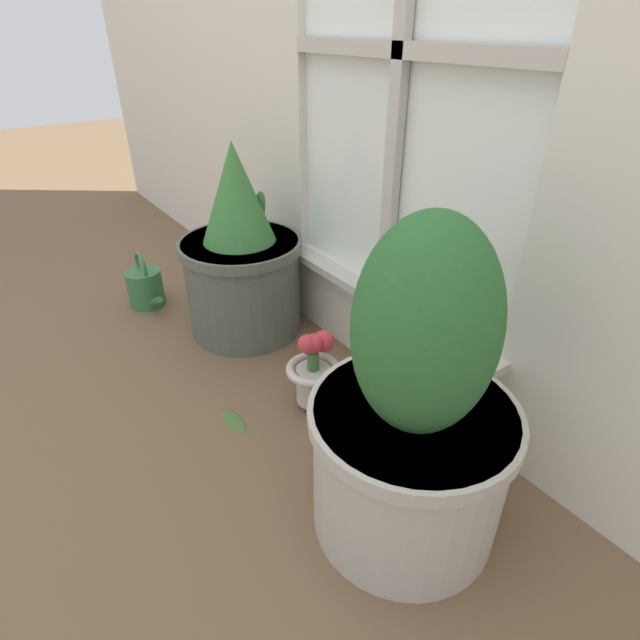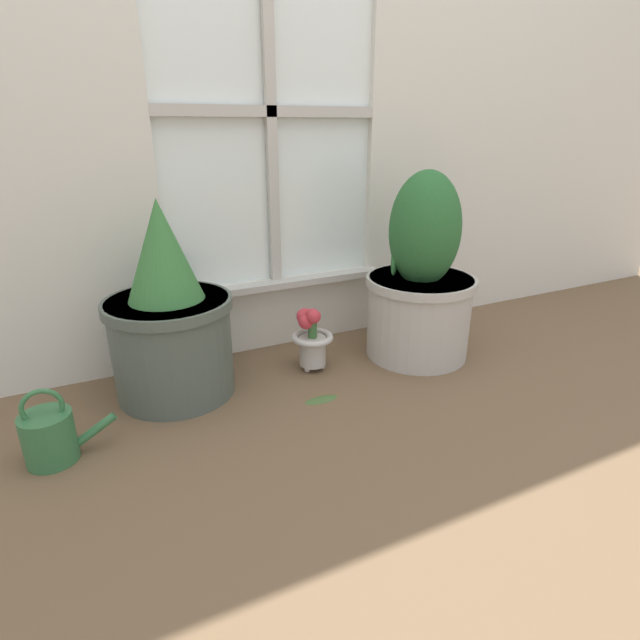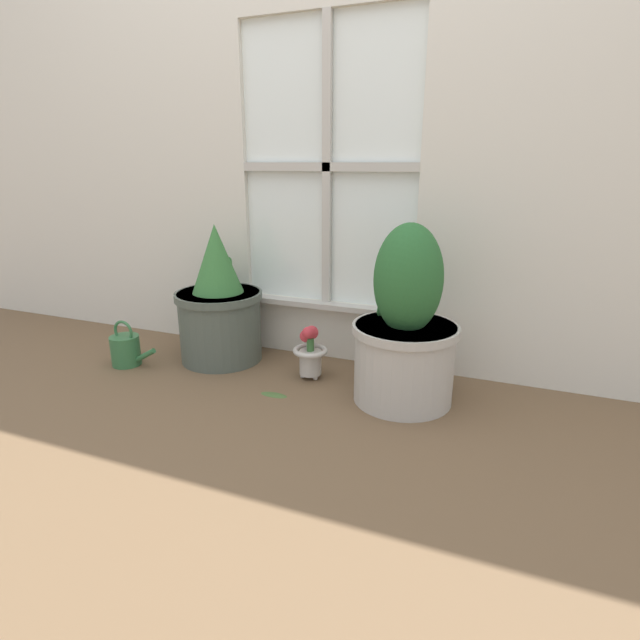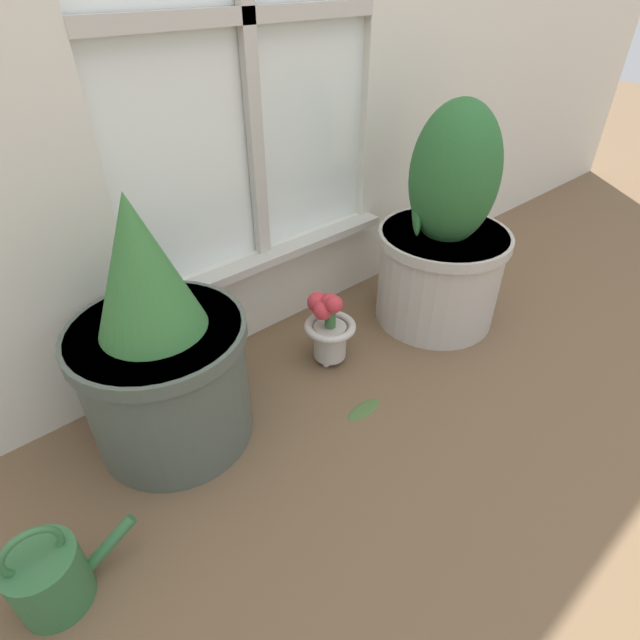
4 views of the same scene
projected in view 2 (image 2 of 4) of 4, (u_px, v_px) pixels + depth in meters
ground_plane at (341, 406)px, 1.53m from camera, size 10.00×10.00×0.00m
potted_plant_left at (170, 321)px, 1.52m from camera, size 0.38×0.38×0.61m
potted_plant_right at (420, 285)px, 1.78m from camera, size 0.39×0.39×0.67m
flower_vase at (311, 338)px, 1.72m from camera, size 0.14×0.14×0.23m
watering_can at (50, 436)px, 1.25m from camera, size 0.23×0.13×0.21m
fallen_leaf at (321, 399)px, 1.56m from camera, size 0.11×0.04×0.01m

